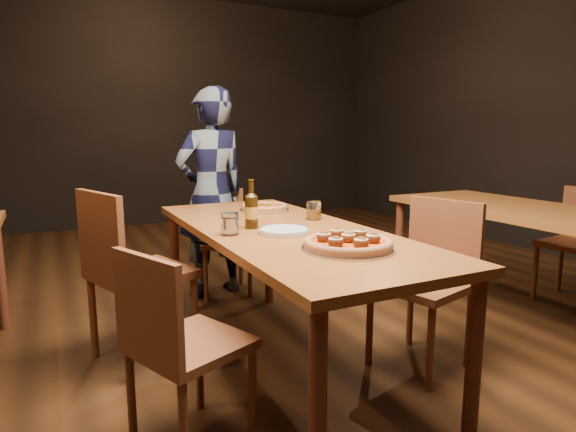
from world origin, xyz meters
name	(u,v)px	position (x,y,z in m)	size (l,w,h in m)	color
ground	(284,366)	(0.00, 0.00, 0.00)	(9.00, 9.00, 0.00)	black
table_main	(284,242)	(0.00, 0.00, 0.68)	(0.80, 2.00, 0.75)	brown
table_right	(541,221)	(1.70, -0.20, 0.68)	(0.80, 2.00, 0.75)	brown
chair_main_nw	(191,342)	(-0.60, -0.40, 0.42)	(0.39, 0.39, 0.84)	brown
chair_main_sw	(142,271)	(-0.63, 0.44, 0.49)	(0.46, 0.46, 0.98)	brown
chair_main_e	(421,283)	(0.65, -0.31, 0.46)	(0.43, 0.43, 0.92)	brown
chair_end	(224,240)	(0.12, 1.29, 0.41)	(0.39, 0.39, 0.83)	brown
chair_nbr_right	(575,244)	(2.33, -0.03, 0.43)	(0.40, 0.40, 0.87)	brown
pizza_meatball	(348,243)	(0.04, -0.52, 0.78)	(0.39, 0.39, 0.07)	#B7B7BF
pizza_margherita	(264,207)	(0.14, 0.57, 0.77)	(0.31, 0.31, 0.04)	#B7B7BF
plate_stack	(284,231)	(-0.06, -0.12, 0.76)	(0.24, 0.24, 0.02)	white
beer_bottle	(251,211)	(-0.15, 0.07, 0.84)	(0.07, 0.07, 0.24)	black
water_glass	(230,224)	(-0.30, -0.03, 0.80)	(0.08, 0.08, 0.10)	white
amber_glass	(314,211)	(0.26, 0.15, 0.80)	(0.08, 0.08, 0.10)	#9C5D11
diner	(211,193)	(0.04, 1.31, 0.78)	(0.57, 0.37, 1.56)	black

